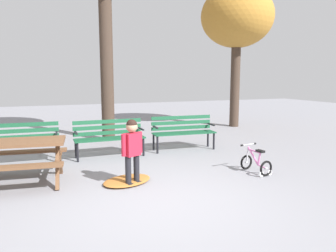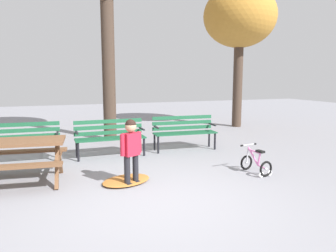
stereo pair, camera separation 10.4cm
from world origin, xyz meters
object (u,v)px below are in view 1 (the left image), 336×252
(park_bench_right, at_px, (183,130))
(kids_bicycle, at_px, (256,163))
(park_bench_left, at_px, (109,135))
(picnic_table, at_px, (10,151))
(park_bench_far_left, at_px, (20,139))
(child_standing, at_px, (132,147))

(park_bench_right, xyz_separation_m, kids_bicycle, (0.47, -2.42, -0.31))
(park_bench_left, xyz_separation_m, park_bench_right, (1.91, 0.06, 0.00))
(picnic_table, relative_size, park_bench_far_left, 1.20)
(park_bench_right, xyz_separation_m, child_standing, (-1.95, -2.25, 0.17))
(picnic_table, bearing_deg, park_bench_right, 20.61)
(picnic_table, height_order, child_standing, child_standing)
(park_bench_far_left, xyz_separation_m, park_bench_right, (3.80, -0.10, 0.00))
(park_bench_far_left, bearing_deg, child_standing, -51.72)
(picnic_table, xyz_separation_m, park_bench_left, (1.98, 1.40, -0.08))
(park_bench_far_left, height_order, kids_bicycle, park_bench_far_left)
(park_bench_left, xyz_separation_m, kids_bicycle, (2.37, -2.35, -0.31))
(picnic_table, height_order, park_bench_far_left, park_bench_far_left)
(picnic_table, relative_size, child_standing, 1.71)
(park_bench_far_left, distance_m, kids_bicycle, 4.96)
(park_bench_left, distance_m, child_standing, 2.19)
(picnic_table, distance_m, child_standing, 2.09)
(park_bench_left, relative_size, kids_bicycle, 2.68)
(child_standing, xyz_separation_m, kids_bicycle, (2.42, -0.17, -0.48))
(park_bench_right, bearing_deg, park_bench_far_left, 178.55)
(child_standing, bearing_deg, kids_bicycle, -3.98)
(picnic_table, xyz_separation_m, child_standing, (1.93, -0.79, 0.09))
(park_bench_right, bearing_deg, park_bench_left, -178.06)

